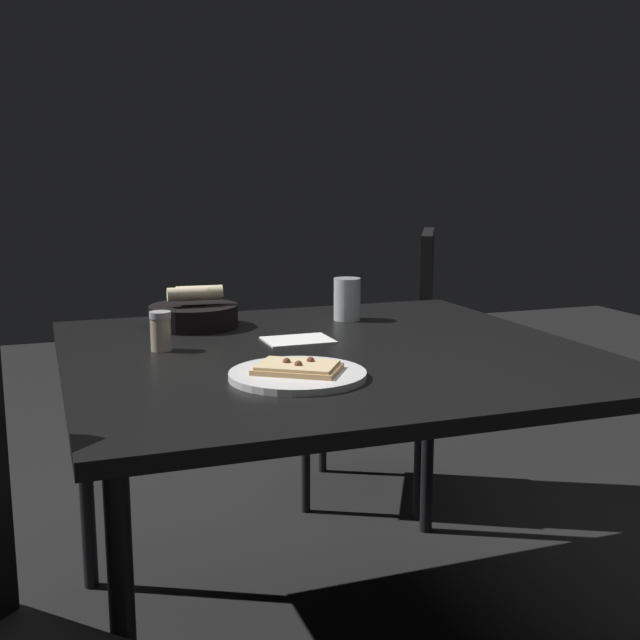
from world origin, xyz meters
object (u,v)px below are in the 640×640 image
(pizza_plate, at_px, (298,373))
(beer_glass, at_px, (347,301))
(dining_table, at_px, (329,372))
(chair_near, at_px, (394,353))
(bread_basket, at_px, (193,314))
(pepper_shaker, at_px, (161,333))

(pizza_plate, distance_m, beer_glass, 0.64)
(dining_table, distance_m, chair_near, 0.99)
(bread_basket, height_order, beer_glass, beer_glass)
(chair_near, bearing_deg, pepper_shaker, 37.52)
(dining_table, xyz_separation_m, chair_near, (-0.54, -0.81, -0.17))
(dining_table, bearing_deg, beer_glass, -118.08)
(pizza_plate, bearing_deg, dining_table, -123.21)
(pizza_plate, xyz_separation_m, chair_near, (-0.69, -1.04, -0.24))
(pizza_plate, xyz_separation_m, beer_glass, (-0.32, -0.55, 0.04))
(dining_table, xyz_separation_m, pizza_plate, (0.15, 0.23, 0.06))
(beer_glass, bearing_deg, pepper_shaker, 21.79)
(dining_table, bearing_deg, chair_near, -123.94)
(bread_basket, xyz_separation_m, beer_glass, (-0.41, 0.04, 0.02))
(bread_basket, distance_m, chair_near, 0.94)
(beer_glass, bearing_deg, bread_basket, -5.30)
(bread_basket, relative_size, pepper_shaker, 2.57)
(pizza_plate, relative_size, chair_near, 0.28)
(pizza_plate, bearing_deg, pepper_shaker, -57.86)
(pizza_plate, relative_size, beer_glass, 2.36)
(pizza_plate, height_order, bread_basket, bread_basket)
(beer_glass, distance_m, chair_near, 0.67)
(pizza_plate, bearing_deg, bread_basket, -81.21)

